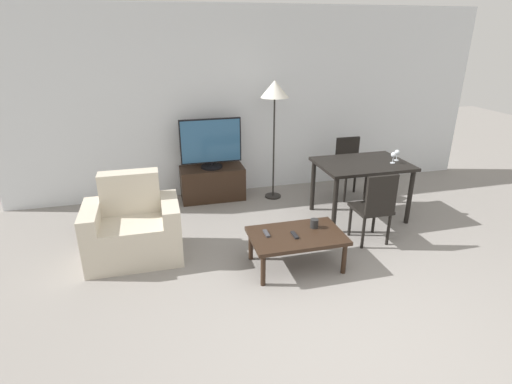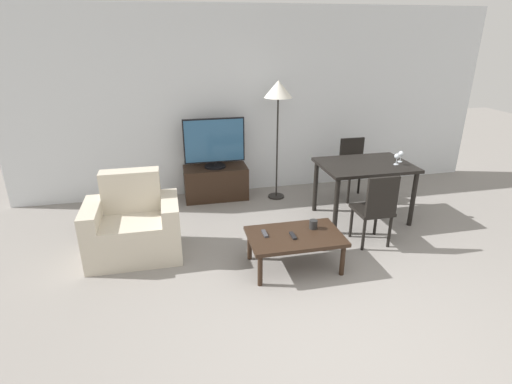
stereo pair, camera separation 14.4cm
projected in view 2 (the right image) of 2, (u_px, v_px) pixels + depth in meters
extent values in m
plane|color=gray|center=(353.00, 339.00, 3.26)|extent=(18.00, 18.00, 0.00)
cube|color=silver|center=(258.00, 103.00, 5.94)|extent=(7.25, 0.06, 2.70)
cube|color=beige|center=(135.00, 237.00, 4.40)|extent=(0.64, 0.68, 0.46)
cube|color=beige|center=(131.00, 190.00, 4.45)|extent=(0.64, 0.20, 0.47)
cube|color=beige|center=(94.00, 234.00, 4.29)|extent=(0.18, 0.68, 0.64)
cube|color=beige|center=(172.00, 226.00, 4.45)|extent=(0.18, 0.68, 0.64)
cube|color=black|center=(216.00, 183.00, 5.95)|extent=(0.92, 0.44, 0.49)
cylinder|color=black|center=(215.00, 166.00, 5.85)|extent=(0.31, 0.31, 0.03)
cylinder|color=black|center=(215.00, 163.00, 5.84)|extent=(0.04, 0.04, 0.05)
cube|color=black|center=(214.00, 140.00, 5.71)|extent=(0.88, 0.04, 0.64)
cube|color=#2D5B84|center=(214.00, 141.00, 5.69)|extent=(0.84, 0.01, 0.61)
cube|color=black|center=(295.00, 236.00, 4.14)|extent=(0.97, 0.62, 0.04)
cylinder|color=black|center=(260.00, 270.00, 3.90)|extent=(0.05, 0.05, 0.34)
cylinder|color=black|center=(342.00, 260.00, 4.07)|extent=(0.05, 0.05, 0.34)
cylinder|color=black|center=(250.00, 245.00, 4.35)|extent=(0.05, 0.05, 0.34)
cylinder|color=black|center=(324.00, 237.00, 4.53)|extent=(0.05, 0.05, 0.34)
cube|color=black|center=(365.00, 165.00, 5.12)|extent=(1.16, 0.83, 0.04)
cylinder|color=black|center=(336.00, 207.00, 4.84)|extent=(0.06, 0.06, 0.72)
cylinder|color=black|center=(413.00, 199.00, 5.05)|extent=(0.06, 0.06, 0.72)
cylinder|color=black|center=(316.00, 186.00, 5.48)|extent=(0.06, 0.06, 0.72)
cylinder|color=black|center=(385.00, 181.00, 5.69)|extent=(0.06, 0.06, 0.72)
cube|color=black|center=(372.00, 210.00, 4.62)|extent=(0.40, 0.40, 0.04)
cylinder|color=black|center=(351.00, 222.00, 4.82)|extent=(0.04, 0.04, 0.40)
cylinder|color=black|center=(376.00, 220.00, 4.88)|extent=(0.04, 0.04, 0.40)
cylinder|color=black|center=(364.00, 235.00, 4.52)|extent=(0.04, 0.04, 0.40)
cylinder|color=black|center=(390.00, 232.00, 4.59)|extent=(0.04, 0.04, 0.40)
cube|color=black|center=(382.00, 197.00, 4.37)|extent=(0.37, 0.04, 0.45)
cube|color=black|center=(355.00, 172.00, 5.87)|extent=(0.40, 0.40, 0.04)
cylinder|color=black|center=(349.00, 191.00, 5.77)|extent=(0.04, 0.04, 0.40)
cylinder|color=black|center=(369.00, 189.00, 5.84)|extent=(0.04, 0.04, 0.40)
cylinder|color=black|center=(339.00, 183.00, 6.06)|extent=(0.04, 0.04, 0.40)
cylinder|color=black|center=(359.00, 181.00, 6.13)|extent=(0.04, 0.04, 0.40)
cube|color=black|center=(351.00, 153.00, 5.94)|extent=(0.37, 0.04, 0.45)
cylinder|color=black|center=(276.00, 196.00, 6.06)|extent=(0.24, 0.24, 0.02)
cylinder|color=black|center=(277.00, 149.00, 5.78)|extent=(0.02, 0.02, 1.47)
cone|color=white|center=(278.00, 89.00, 5.46)|extent=(0.39, 0.39, 0.23)
cube|color=black|center=(293.00, 236.00, 4.09)|extent=(0.04, 0.15, 0.02)
cube|color=#38383D|center=(265.00, 234.00, 4.14)|extent=(0.04, 0.15, 0.02)
cylinder|color=black|center=(313.00, 224.00, 4.25)|extent=(0.09, 0.09, 0.10)
cylinder|color=silver|center=(400.00, 162.00, 5.18)|extent=(0.06, 0.06, 0.01)
cylinder|color=silver|center=(400.00, 159.00, 5.16)|extent=(0.01, 0.01, 0.07)
sphere|color=silver|center=(401.00, 154.00, 5.14)|extent=(0.07, 0.07, 0.07)
cylinder|color=silver|center=(396.00, 164.00, 5.08)|extent=(0.06, 0.06, 0.01)
cylinder|color=silver|center=(396.00, 161.00, 5.06)|extent=(0.01, 0.01, 0.07)
sphere|color=silver|center=(397.00, 156.00, 5.04)|extent=(0.07, 0.07, 0.07)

